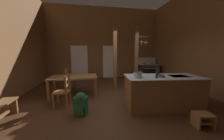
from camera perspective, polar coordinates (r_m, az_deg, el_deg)
ground_plane at (r=4.12m, az=2.29°, el=-15.41°), size 7.68×8.58×0.10m
wall_back at (r=7.71m, az=-3.93°, el=12.66°), size 7.68×0.14×4.39m
wall_right at (r=5.70m, az=40.47°, el=12.28°), size 0.14×8.58×4.39m
glazed_door_back_left at (r=7.63m, az=-15.43°, el=3.62°), size 1.00×0.01×2.05m
glazed_panel_back_right at (r=7.68m, az=-1.23°, el=3.95°), size 0.84×0.01×2.05m
kitchen_island at (r=3.85m, az=23.17°, el=-9.63°), size 2.24×1.17×0.94m
stove_range at (r=7.64m, az=17.14°, el=-0.55°), size 1.22×0.93×1.32m
support_post_with_pot_rack at (r=5.46m, az=11.97°, el=6.51°), size 0.63×0.24×2.74m
support_post_center at (r=5.07m, az=1.43°, el=5.63°), size 0.14×0.14×2.74m
step_stool at (r=3.43m, az=37.67°, el=-18.19°), size 0.40×0.33×0.30m
dining_table at (r=4.67m, az=-17.99°, el=-3.93°), size 1.71×0.93×0.74m
ladderback_chair_near_window at (r=3.94m, az=-22.39°, el=-9.39°), size 0.48×0.48×0.95m
ladderback_chair_by_post at (r=5.48m, az=-19.82°, el=-4.39°), size 0.44×0.44×0.95m
backpack at (r=3.29m, az=-14.87°, el=-15.14°), size 0.37×0.36×0.60m
stockpot_on_counter at (r=3.28m, az=12.39°, el=-2.15°), size 0.30×0.23×0.18m
mixing_bowl_on_counter at (r=3.56m, az=22.67°, el=-2.67°), size 0.19×0.19×0.07m
bottle_tall_on_counter at (r=3.71m, az=21.41°, el=-1.11°), size 0.07×0.07×0.26m
bottle_short_on_counter at (r=3.41m, az=20.86°, el=-1.56°), size 0.06×0.06×0.31m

